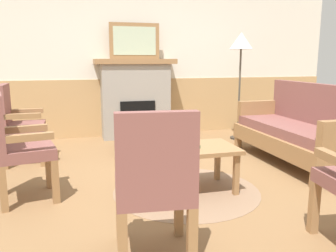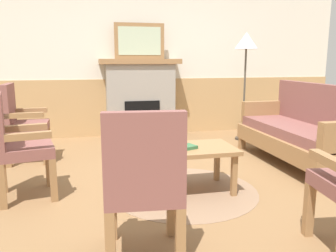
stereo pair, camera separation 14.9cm
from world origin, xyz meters
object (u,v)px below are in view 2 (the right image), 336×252
framed_picture (140,41)px  armchair_near_fireplace (21,119)px  armchair_by_window_left (16,141)px  couch (299,132)px  armchair_front_left (144,179)px  floor_lamp_by_couch (246,48)px  book_on_table (185,147)px  coffee_table (185,153)px  fireplace (140,98)px  footstool (135,133)px

framed_picture → armchair_near_fireplace: bearing=-146.3°
armchair_by_window_left → couch: bearing=6.9°
framed_picture → armchair_front_left: size_ratio=0.82×
floor_lamp_by_couch → framed_picture: bearing=159.7°
book_on_table → armchair_front_left: size_ratio=0.20×
book_on_table → armchair_front_left: 1.17m
coffee_table → couch: bearing=19.5°
floor_lamp_by_couch → armchair_near_fireplace: bearing=-170.8°
book_on_table → armchair_front_left: bearing=-118.7°
floor_lamp_by_couch → couch: bearing=-86.5°
armchair_near_fireplace → coffee_table: bearing=-40.2°
couch → armchair_by_window_left: bearing=-173.1°
armchair_near_fireplace → armchair_front_left: 2.75m
framed_picture → fireplace: bearing=-90.0°
couch → footstool: 2.11m
framed_picture → floor_lamp_by_couch: 1.68m
couch → footstool: (-1.89, 0.93, -0.11)m
fireplace → armchair_front_left: (-0.53, -3.61, -0.11)m
framed_picture → book_on_table: bearing=-89.4°
armchair_front_left → floor_lamp_by_couch: 3.80m
framed_picture → floor_lamp_by_couch: (1.57, -0.58, -0.11)m
coffee_table → book_on_table: (-0.01, -0.05, 0.07)m
coffee_table → floor_lamp_by_couch: 2.71m
coffee_table → armchair_near_fireplace: bearing=139.8°
book_on_table → armchair_by_window_left: bearing=171.1°
armchair_by_window_left → book_on_table: bearing=-8.9°
armchair_near_fireplace → armchair_by_window_left: same height
framed_picture → couch: bearing=-50.0°
armchair_by_window_left → floor_lamp_by_couch: floor_lamp_by_couch is taller
footstool → armchair_near_fireplace: (-1.43, -0.07, 0.25)m
couch → footstool: size_ratio=4.50×
footstool → armchair_near_fireplace: size_ratio=0.41×
armchair_by_window_left → framed_picture: bearing=57.5°
footstool → armchair_by_window_left: (-1.27, -1.32, 0.25)m
fireplace → floor_lamp_by_couch: 1.85m
framed_picture → armchair_front_left: 3.79m
armchair_front_left → coffee_table: bearing=62.1°
armchair_front_left → floor_lamp_by_couch: bearing=55.3°
book_on_table → floor_lamp_by_couch: 2.72m
coffee_table → book_on_table: size_ratio=4.78×
fireplace → framed_picture: 0.91m
fireplace → book_on_table: 2.60m
fireplace → footstool: (-0.23, -1.03, -0.37)m
fireplace → armchair_by_window_left: fireplace is taller
footstool → armchair_by_window_left: 1.84m
framed_picture → armchair_near_fireplace: (-1.66, -1.11, -1.02)m
armchair_by_window_left → floor_lamp_by_couch: 3.66m
framed_picture → armchair_near_fireplace: framed_picture is taller
armchair_near_fireplace → armchair_front_left: same height
couch → armchair_front_left: size_ratio=1.84×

